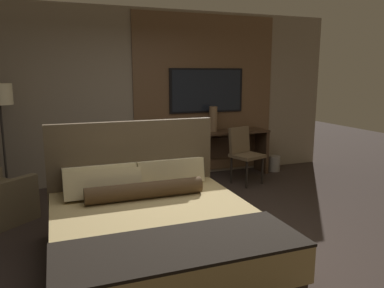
% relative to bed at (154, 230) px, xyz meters
% --- Properties ---
extents(ground_plane, '(16.00, 16.00, 0.00)m').
position_rel_bed_xyz_m(ground_plane, '(0.47, 0.28, -0.32)').
color(ground_plane, '#332823').
extents(wall_back_tv_panel, '(7.20, 0.09, 2.80)m').
position_rel_bed_xyz_m(wall_back_tv_panel, '(0.65, 2.87, 1.08)').
color(wall_back_tv_panel, gray).
rests_on(wall_back_tv_panel, ground_plane).
extents(bed, '(1.88, 2.10, 1.24)m').
position_rel_bed_xyz_m(bed, '(0.00, 0.00, 0.00)').
color(bed, '#33281E').
rests_on(bed, ground_plane).
extents(desk, '(2.06, 0.46, 0.79)m').
position_rel_bed_xyz_m(desk, '(1.70, 2.62, 0.22)').
color(desk, '#422D1E').
rests_on(desk, ground_plane).
extents(tv, '(1.35, 0.04, 0.76)m').
position_rel_bed_xyz_m(tv, '(1.70, 2.80, 1.16)').
color(tv, black).
extents(desk_chair, '(0.56, 0.56, 0.91)m').
position_rel_bed_xyz_m(desk_chair, '(2.04, 2.05, 0.23)').
color(desk_chair, brown).
rests_on(desk_chair, ground_plane).
extents(floor_lamp, '(0.34, 0.34, 1.64)m').
position_rel_bed_xyz_m(floor_lamp, '(-1.48, 2.38, 1.05)').
color(floor_lamp, '#282623').
rests_on(floor_lamp, ground_plane).
extents(vase_tall, '(0.14, 0.14, 0.43)m').
position_rel_bed_xyz_m(vase_tall, '(1.74, 2.61, 0.68)').
color(vase_tall, '#846647').
rests_on(vase_tall, desk).
extents(vase_short, '(0.12, 0.12, 0.15)m').
position_rel_bed_xyz_m(vase_short, '(0.93, 2.59, 0.54)').
color(vase_short, '#B2563D').
rests_on(vase_short, desk).
extents(book, '(0.26, 0.21, 0.03)m').
position_rel_bed_xyz_m(book, '(1.55, 2.64, 0.48)').
color(book, '#332D28').
rests_on(book, desk).
extents(waste_bin, '(0.22, 0.22, 0.28)m').
position_rel_bed_xyz_m(waste_bin, '(2.93, 2.51, -0.18)').
color(waste_bin, gray).
rests_on(waste_bin, ground_plane).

